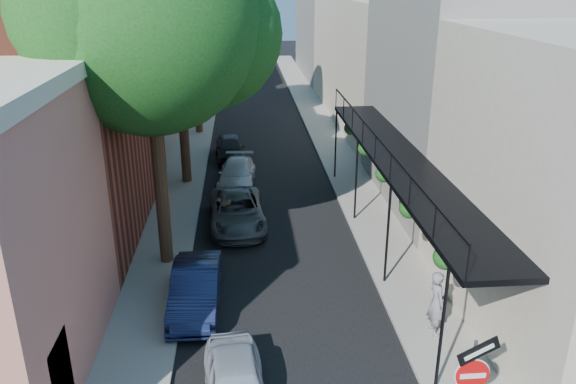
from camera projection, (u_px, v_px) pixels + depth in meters
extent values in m
cube|color=black|center=(259.00, 121.00, 38.20)|extent=(6.00, 64.00, 0.01)
cube|color=gray|center=(199.00, 121.00, 37.87)|extent=(2.00, 64.00, 0.12)
cube|color=gray|center=(317.00, 119.00, 38.48)|extent=(2.00, 64.00, 0.12)
cube|color=beige|center=(61.00, 384.00, 11.82)|extent=(0.10, 1.20, 2.20)
cube|color=gray|center=(129.00, 13.00, 20.06)|extent=(0.06, 7.00, 4.00)
cube|color=gray|center=(103.00, 64.00, 32.17)|extent=(8.00, 12.00, 9.00)
cube|color=beige|center=(141.00, 32.00, 45.00)|extent=(8.00, 16.00, 10.00)
cube|color=#CC7568|center=(164.00, 29.00, 58.38)|extent=(8.00, 12.00, 8.00)
cube|color=gray|center=(485.00, 98.00, 23.32)|extent=(8.00, 10.00, 9.00)
cube|color=beige|center=(392.00, 60.00, 37.44)|extent=(8.00, 20.00, 8.00)
cube|color=gray|center=(345.00, 23.00, 53.81)|extent=(8.00, 16.00, 10.00)
cube|color=black|center=(403.00, 160.00, 18.67)|extent=(2.00, 16.00, 0.15)
cube|color=black|center=(376.00, 135.00, 18.28)|extent=(0.05, 16.00, 0.05)
cylinder|color=black|center=(442.00, 327.00, 12.70)|extent=(0.08, 0.08, 3.40)
cylinder|color=black|center=(336.00, 143.00, 26.64)|extent=(0.08, 0.08, 3.40)
sphere|color=#134212|center=(445.00, 257.00, 13.20)|extent=(0.60, 0.60, 0.60)
sphere|color=#134212|center=(384.00, 174.00, 18.78)|extent=(0.60, 0.60, 0.60)
sphere|color=#134212|center=(351.00, 128.00, 24.36)|extent=(0.60, 0.60, 0.60)
cylinder|color=red|center=(472.00, 375.00, 10.67)|extent=(0.66, 0.04, 0.66)
cube|color=white|center=(473.00, 376.00, 10.64)|extent=(0.50, 0.02, 0.10)
cylinder|color=white|center=(472.00, 374.00, 10.69)|extent=(0.70, 0.02, 0.70)
cube|color=black|center=(479.00, 351.00, 10.47)|extent=(0.89, 0.15, 0.58)
cube|color=white|center=(479.00, 352.00, 10.44)|extent=(0.60, 0.10, 0.31)
cylinder|color=#382116|center=(159.00, 167.00, 18.06)|extent=(0.44, 0.44, 7.00)
sphere|color=#134212|center=(146.00, 20.00, 16.42)|extent=(6.80, 6.80, 6.80)
sphere|color=#134212|center=(208.00, 34.00, 17.68)|extent=(4.76, 4.76, 4.76)
cylinder|color=#382116|center=(183.00, 118.00, 25.62)|extent=(0.44, 0.44, 6.30)
sphere|color=#134212|center=(177.00, 26.00, 24.16)|extent=(6.00, 6.00, 6.00)
sphere|color=#134212|center=(213.00, 36.00, 25.29)|extent=(4.20, 4.20, 4.20)
cylinder|color=#382116|center=(196.00, 74.00, 33.79)|extent=(0.44, 0.44, 7.35)
sphere|color=#134212|center=(223.00, 0.00, 33.38)|extent=(4.90, 4.90, 4.90)
imported|color=#151E43|center=(196.00, 289.00, 16.49)|extent=(1.40, 3.91, 1.28)
imported|color=#4C4F53|center=(237.00, 211.00, 21.97)|extent=(2.33, 4.63, 1.26)
imported|color=silver|center=(237.00, 174.00, 26.21)|extent=(1.91, 4.09, 1.15)
imported|color=black|center=(230.00, 148.00, 30.01)|extent=(1.76, 3.79, 1.25)
imported|color=slate|center=(436.00, 303.00, 15.05)|extent=(0.51, 0.72, 1.85)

